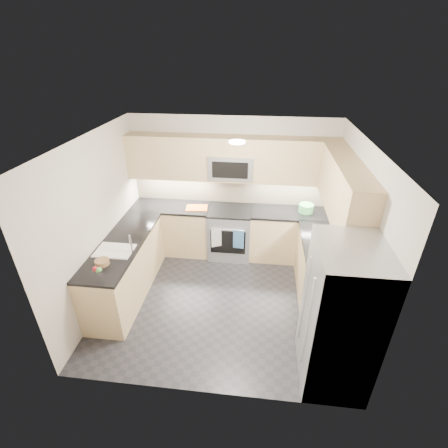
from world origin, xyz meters
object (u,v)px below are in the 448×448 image
microwave (231,166)px  refrigerator (339,317)px  cutting_board (197,208)px  utensil_bowl (306,208)px  fruit_basket (102,262)px  gas_range (230,233)px

microwave → refrigerator: microwave is taller
refrigerator → cutting_board: size_ratio=4.75×
utensil_bowl → refrigerator: bearing=-87.3°
cutting_board → fruit_basket: bearing=-117.0°
gas_range → fruit_basket: (-1.53, -1.84, 0.52)m
microwave → fruit_basket: bearing=-127.9°
cutting_board → fruit_basket: 2.05m
microwave → utensil_bowl: 1.50m
refrigerator → microwave: bearing=119.6°
gas_range → fruit_basket: bearing=-129.7°
gas_range → utensil_bowl: 1.45m
refrigerator → cutting_board: (-2.05, 2.41, 0.05)m
cutting_board → fruit_basket: fruit_basket is taller
microwave → utensil_bowl: microwave is taller
gas_range → utensil_bowl: size_ratio=3.60×
microwave → fruit_basket: (-1.53, -1.97, -0.73)m
fruit_basket → gas_range: bearing=50.3°
gas_range → utensil_bowl: utensil_bowl is taller
refrigerator → utensil_bowl: size_ratio=7.11×
gas_range → cutting_board: (-0.60, -0.02, 0.49)m
refrigerator → fruit_basket: size_ratio=9.63×
gas_range → utensil_bowl: (1.33, 0.06, 0.56)m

